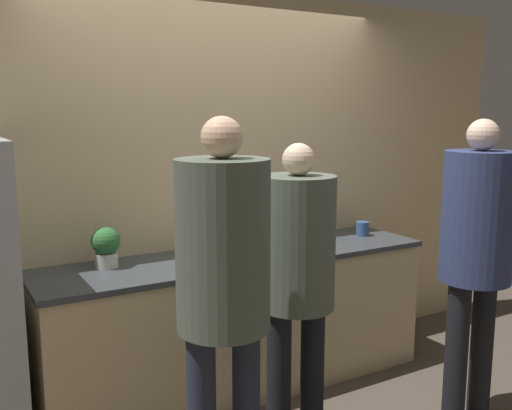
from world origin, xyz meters
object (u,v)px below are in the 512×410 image
at_px(person_right, 476,240).
at_px(cup_blue, 362,229).
at_px(person_left, 223,274).
at_px(potted_plant, 106,246).
at_px(fruit_bowl, 201,257).
at_px(cup_white, 305,247).
at_px(utensil_crock, 315,225).
at_px(bottle_green, 293,229).
at_px(person_center, 297,267).

relative_size(person_right, cup_blue, 17.08).
relative_size(person_left, potted_plant, 7.40).
xyz_separation_m(fruit_bowl, cup_white, (0.67, -0.13, 0.00)).
distance_m(fruit_bowl, cup_blue, 1.36).
relative_size(fruit_bowl, cup_blue, 2.80).
xyz_separation_m(fruit_bowl, utensil_crock, (1.08, 0.33, 0.02)).
distance_m(bottle_green, cup_blue, 0.52).
bearing_deg(bottle_green, fruit_bowl, -159.96).
bearing_deg(bottle_green, person_right, -72.46).
distance_m(person_center, potted_plant, 1.16).
relative_size(bottle_green, cup_blue, 1.57).
distance_m(person_center, utensil_crock, 1.31).
bearing_deg(potted_plant, utensil_crock, 4.39).
bearing_deg(bottle_green, person_left, -134.24).
xyz_separation_m(fruit_bowl, cup_blue, (1.36, 0.12, 0.01)).
height_order(fruit_bowl, potted_plant, potted_plant).
xyz_separation_m(utensil_crock, cup_white, (-0.41, -0.46, -0.02)).
bearing_deg(potted_plant, fruit_bowl, -22.27).
bearing_deg(person_left, person_center, 22.67).
bearing_deg(utensil_crock, person_right, -81.20).
height_order(utensil_crock, potted_plant, utensil_crock).
xyz_separation_m(person_right, potted_plant, (-1.79, 1.15, -0.06)).
bearing_deg(fruit_bowl, potted_plant, 157.73).
bearing_deg(person_center, cup_white, 51.37).
bearing_deg(person_right, potted_plant, 147.30).
distance_m(person_right, cup_blue, 1.07).
bearing_deg(person_right, cup_white, 126.67).
bearing_deg(cup_white, bottle_green, 65.16).
distance_m(bottle_green, potted_plant, 1.40).
distance_m(person_right, potted_plant, 2.13).
bearing_deg(person_center, potted_plant, 130.76).
relative_size(person_right, utensil_crock, 6.09).
relative_size(person_left, cup_white, 18.71).
xyz_separation_m(cup_blue, potted_plant, (-1.87, 0.09, 0.08)).
height_order(person_left, person_right, person_left).
height_order(person_right, cup_white, person_right).
xyz_separation_m(person_center, bottle_green, (0.64, 0.99, -0.05)).
relative_size(person_left, person_center, 1.08).
height_order(person_center, bottle_green, person_center).
xyz_separation_m(bottle_green, cup_white, (-0.21, -0.45, -0.02)).
height_order(person_left, bottle_green, person_left).
bearing_deg(utensil_crock, potted_plant, -175.61).
relative_size(person_center, person_right, 0.93).
bearing_deg(fruit_bowl, utensil_crock, 17.03).
height_order(bottle_green, potted_plant, potted_plant).
xyz_separation_m(person_right, cup_white, (-0.61, 0.81, -0.14)).
xyz_separation_m(person_left, person_center, (0.55, 0.23, -0.10)).
height_order(person_left, utensil_crock, person_left).
distance_m(person_left, cup_white, 1.25).
height_order(cup_blue, cup_white, cup_blue).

